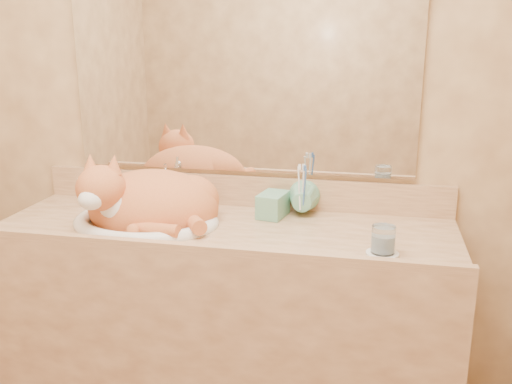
% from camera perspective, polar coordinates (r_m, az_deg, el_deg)
% --- Properties ---
extents(wall_back, '(2.40, 0.02, 2.50)m').
position_cam_1_polar(wall_back, '(2.16, -1.51, 8.94)').
color(wall_back, '#966D44').
rests_on(wall_back, ground).
extents(vanity_counter, '(1.60, 0.55, 0.85)m').
position_cam_1_polar(vanity_counter, '(2.17, -3.11, -14.19)').
color(vanity_counter, '#936542').
rests_on(vanity_counter, floor).
extents(mirror, '(1.30, 0.02, 0.80)m').
position_cam_1_polar(mirror, '(2.14, -1.62, 12.63)').
color(mirror, white).
rests_on(mirror, wall_back).
extents(sink_basin, '(0.57, 0.50, 0.16)m').
position_cam_1_polar(sink_basin, '(2.04, -11.01, -0.97)').
color(sink_basin, white).
rests_on(sink_basin, vanity_counter).
extents(faucet, '(0.08, 0.12, 0.16)m').
position_cam_1_polar(faucet, '(2.21, -9.05, 0.44)').
color(faucet, silver).
rests_on(faucet, vanity_counter).
extents(cat, '(0.51, 0.43, 0.26)m').
position_cam_1_polar(cat, '(2.05, -10.94, -0.72)').
color(cat, '#BF582C').
rests_on(cat, sink_basin).
extents(soap_dispenser, '(0.10, 0.11, 0.20)m').
position_cam_1_polar(soap_dispenser, '(2.01, 1.02, -0.31)').
color(soap_dispenser, '#66A383').
rests_on(soap_dispenser, vanity_counter).
extents(toothbrush_cup, '(0.12, 0.12, 0.11)m').
position_cam_1_polar(toothbrush_cup, '(2.06, 4.59, -1.23)').
color(toothbrush_cup, '#66A383').
rests_on(toothbrush_cup, vanity_counter).
extents(toothbrushes, '(0.03, 0.03, 0.20)m').
position_cam_1_polar(toothbrushes, '(2.04, 4.63, 0.55)').
color(toothbrushes, silver).
rests_on(toothbrushes, toothbrush_cup).
extents(saucer, '(0.10, 0.10, 0.01)m').
position_cam_1_polar(saucer, '(1.78, 12.52, -6.08)').
color(saucer, white).
rests_on(saucer, vanity_counter).
extents(water_glass, '(0.07, 0.07, 0.08)m').
position_cam_1_polar(water_glass, '(1.76, 12.61, -4.66)').
color(water_glass, silver).
rests_on(water_glass, saucer).
extents(lotion_bottle, '(0.04, 0.04, 0.11)m').
position_cam_1_polar(lotion_bottle, '(2.32, -16.79, 0.03)').
color(lotion_bottle, silver).
rests_on(lotion_bottle, vanity_counter).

